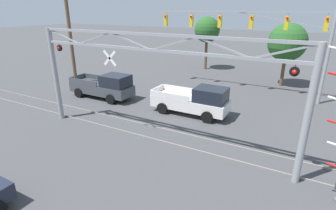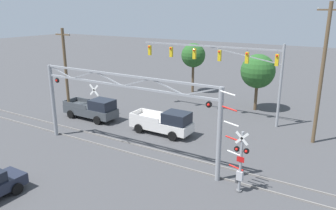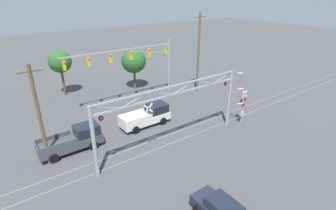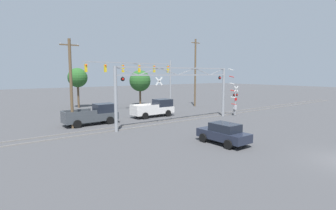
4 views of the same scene
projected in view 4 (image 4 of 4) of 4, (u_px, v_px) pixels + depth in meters
rail_track_near at (176, 122)px, 28.90m from camera, size 80.00×0.08×0.10m
rail_track_far at (168, 120)px, 30.03m from camera, size 80.00×0.08×0.10m
crossing_gantry at (178, 86)px, 28.20m from camera, size 15.07×0.31×6.02m
crossing_signal_mast at (235, 100)px, 33.34m from camera, size 1.89×0.35×5.97m
traffic_signal_span at (146, 73)px, 39.51m from camera, size 14.50×0.39×7.48m
pickup_truck_lead at (155, 108)px, 32.76m from camera, size 5.47×2.14×2.12m
pickup_truck_following at (94, 115)px, 27.74m from camera, size 5.60×2.14×2.12m
sedan_waiting at (224, 133)px, 19.95m from camera, size 1.98×4.13×1.61m
utility_pole_left at (71, 83)px, 25.22m from camera, size 1.80×0.28×8.65m
utility_pole_right at (195, 72)px, 42.61m from camera, size 1.80×0.28×10.89m
background_tree_beyond_span at (78, 78)px, 40.86m from camera, size 3.01×3.01×6.25m
background_tree_far_left_verge at (140, 81)px, 43.75m from camera, size 3.53×3.53×5.93m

